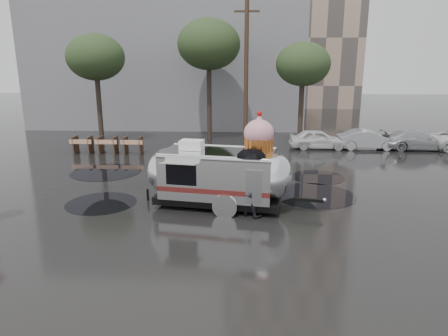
{
  "coord_description": "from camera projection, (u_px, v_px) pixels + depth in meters",
  "views": [
    {
      "loc": [
        2.41,
        -12.62,
        5.08
      ],
      "look_at": [
        1.7,
        1.35,
        1.45
      ],
      "focal_mm": 32.0,
      "sensor_mm": 36.0,
      "label": 1
    }
  ],
  "objects": [
    {
      "name": "grey_building",
      "position": [
        173.0,
        48.0,
        35.35
      ],
      "size": [
        22.0,
        12.0,
        13.0
      ],
      "primitive_type": "cube",
      "color": "slate",
      "rests_on": "ground"
    },
    {
      "name": "tripod",
      "position": [
        230.0,
        186.0,
        14.49
      ],
      "size": [
        0.55,
        0.56,
        1.38
      ],
      "rotation": [
        0.0,
        0.0,
        -0.21
      ],
      "color": "black",
      "rests_on": "ground"
    },
    {
      "name": "umbrella_black",
      "position": [
        251.0,
        160.0,
        13.37
      ],
      "size": [
        1.25,
        1.25,
        2.4
      ],
      "color": "black",
      "rests_on": "ground"
    },
    {
      "name": "person_right",
      "position": [
        251.0,
        190.0,
        13.63
      ],
      "size": [
        1.01,
        0.92,
        1.86
      ],
      "primitive_type": "imported",
      "rotation": [
        0.0,
        0.0,
        2.52
      ],
      "color": "black",
      "rests_on": "ground"
    },
    {
      "name": "barricade_row",
      "position": [
        108.0,
        145.0,
        23.36
      ],
      "size": [
        4.3,
        0.8,
        1.0
      ],
      "color": "#473323",
      "rests_on": "ground"
    },
    {
      "name": "utility_pole",
      "position": [
        246.0,
        72.0,
        25.84
      ],
      "size": [
        1.6,
        0.28,
        9.0
      ],
      "color": "#473323",
      "rests_on": "ground"
    },
    {
      "name": "airstream_trailer",
      "position": [
        221.0,
        173.0,
        14.48
      ],
      "size": [
        6.64,
        2.9,
        3.61
      ],
      "rotation": [
        0.0,
        0.0,
        -0.16
      ],
      "color": "silver",
      "rests_on": "ground"
    },
    {
      "name": "ground",
      "position": [
        172.0,
        218.0,
        13.59
      ],
      "size": [
        120.0,
        120.0,
        0.0
      ],
      "primitive_type": "plane",
      "color": "black",
      "rests_on": "ground"
    },
    {
      "name": "tree_right",
      "position": [
        303.0,
        65.0,
        24.59
      ],
      "size": [
        3.36,
        3.36,
        6.42
      ],
      "color": "#382D26",
      "rests_on": "ground"
    },
    {
      "name": "tree_mid",
      "position": [
        209.0,
        45.0,
        26.49
      ],
      "size": [
        4.2,
        4.2,
        8.03
      ],
      "color": "#382D26",
      "rests_on": "ground"
    },
    {
      "name": "tree_left",
      "position": [
        96.0,
        58.0,
        25.12
      ],
      "size": [
        3.64,
        3.64,
        6.95
      ],
      "color": "#382D26",
      "rests_on": "ground"
    },
    {
      "name": "puddles",
      "position": [
        204.0,
        185.0,
        17.36
      ],
      "size": [
        13.07,
        7.44,
        0.01
      ],
      "color": "black",
      "rests_on": "ground"
    },
    {
      "name": "parked_cars",
      "position": [
        397.0,
        138.0,
        24.43
      ],
      "size": [
        13.2,
        1.9,
        1.5
      ],
      "color": "silver",
      "rests_on": "ground"
    }
  ]
}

